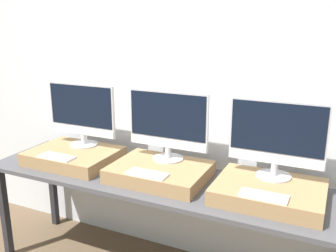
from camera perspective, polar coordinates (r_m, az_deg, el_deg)
wall_back at (r=2.73m, az=2.35°, el=5.27°), size 8.00×0.04×2.60m
workbench at (r=2.56m, az=-1.30°, el=-9.36°), size 2.52×0.65×0.77m
wooden_riser_left at (r=2.90m, az=-14.16°, el=-4.45°), size 0.63×0.49×0.09m
monitor_left at (r=2.90m, az=-13.00°, el=1.97°), size 0.57×0.21×0.48m
keyboard_left at (r=2.75m, az=-16.56°, el=-4.50°), size 0.26×0.11×0.01m
wooden_riser_center at (r=2.52m, az=-1.24°, el=-6.99°), size 0.63×0.49×0.09m
monitor_center at (r=2.53m, az=-0.02°, el=0.38°), size 0.57×0.21×0.48m
keyboard_center at (r=2.36m, az=-3.19°, el=-7.28°), size 0.26×0.11×0.01m
wooden_riser_right at (r=2.32m, az=15.14°, el=-9.66°), size 0.63×0.49×0.09m
monitor_right at (r=2.33m, az=16.23°, el=-1.61°), size 0.57×0.21×0.48m
keyboard_right at (r=2.14m, az=14.36°, el=-10.26°), size 0.26×0.11×0.01m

